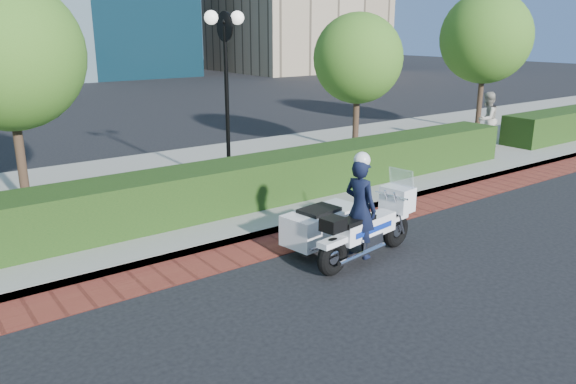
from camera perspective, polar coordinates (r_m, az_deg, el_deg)
ground at (r=9.74m, az=4.72°, el=-7.78°), size 120.00×120.00×0.00m
brick_strip at (r=10.82m, az=-0.50°, el=-5.16°), size 60.00×1.00×0.01m
sidewalk at (r=14.51m, az=-10.96°, el=0.45°), size 60.00×8.00×0.15m
hedge_main at (r=12.30m, az=-6.24°, el=0.57°), size 18.00×1.20×1.00m
lamppost at (r=13.76m, az=-6.31°, el=12.02°), size 1.02×0.70×4.21m
tree_b at (r=13.40m, az=-26.68°, el=12.36°), size 3.20×3.20×4.89m
tree_c at (r=18.10m, az=7.12°, el=13.30°), size 2.80×2.80×4.30m
tree_d at (r=23.03m, az=19.45°, el=14.55°), size 3.40×3.40×5.16m
police_motorcycle at (r=10.03m, az=6.05°, el=-2.89°), size 2.47×1.76×2.00m
pedestrian at (r=19.90m, az=19.52°, el=6.98°), size 0.96×0.79×1.81m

